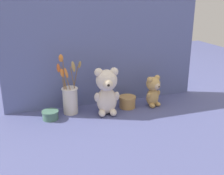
% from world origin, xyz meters
% --- Properties ---
extents(ground_plane, '(4.00, 4.00, 0.00)m').
position_xyz_m(ground_plane, '(0.00, 0.00, 0.00)').
color(ground_plane, '#4C5184').
extents(backdrop_wall, '(1.24, 0.02, 0.72)m').
position_xyz_m(backdrop_wall, '(0.00, 0.17, 0.36)').
color(backdrop_wall, slate).
rests_on(backdrop_wall, ground).
extents(teddy_bear_large, '(0.15, 0.14, 0.28)m').
position_xyz_m(teddy_bear_large, '(-0.04, -0.01, 0.15)').
color(teddy_bear_large, beige).
rests_on(teddy_bear_large, ground).
extents(teddy_bear_medium, '(0.11, 0.10, 0.20)m').
position_xyz_m(teddy_bear_medium, '(0.27, 0.01, 0.10)').
color(teddy_bear_medium, tan).
rests_on(teddy_bear_medium, ground).
extents(flower_vase, '(0.15, 0.10, 0.36)m').
position_xyz_m(flower_vase, '(-0.24, 0.06, 0.10)').
color(flower_vase, silver).
rests_on(flower_vase, ground).
extents(decorative_tin_tall, '(0.10, 0.10, 0.07)m').
position_xyz_m(decorative_tin_tall, '(0.11, 0.04, 0.04)').
color(decorative_tin_tall, tan).
rests_on(decorative_tin_tall, ground).
extents(decorative_tin_short, '(0.09, 0.09, 0.05)m').
position_xyz_m(decorative_tin_short, '(-0.37, 0.02, 0.03)').
color(decorative_tin_short, '#47705B').
rests_on(decorative_tin_short, ground).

